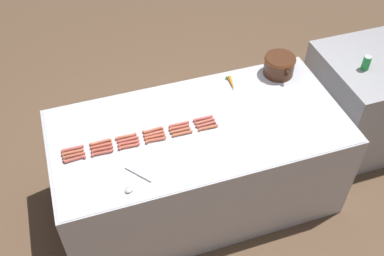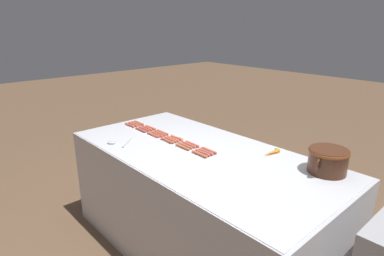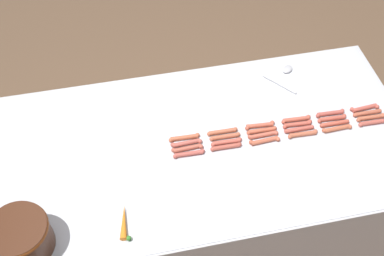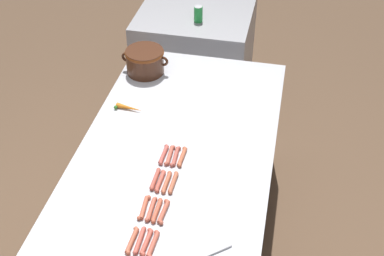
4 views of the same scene
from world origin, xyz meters
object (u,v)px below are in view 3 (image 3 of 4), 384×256
object	(u,v)px
hot_dog_2	(303,134)
hot_dog_23	(184,138)
hot_dog_18	(365,108)
hot_dog_19	(330,113)
hot_dog_11	(187,148)
hot_dog_21	(260,125)
hot_dog_15	(262,130)
carrot	(124,223)
hot_dog_12	(367,113)
hot_dog_14	(297,124)
hot_dog_16	(225,137)
hot_dog_17	(186,143)
hot_dog_10	(226,142)
hot_dog_8	(299,129)
hot_dog_5	(189,154)
bean_pot	(20,236)
hot_dog_7	(335,123)
hot_dog_4	(226,147)
hot_dog_3	(265,141)
hot_dog_1	(337,129)
hot_dog_0	(373,122)
hot_dog_22	(222,132)
hot_dog_13	(332,118)
serving_spoon	(285,74)
hot_dog_6	(371,117)
hot_dog_9	(263,135)
hot_dog_20	(296,119)

from	to	relation	value
hot_dog_2	hot_dog_23	bearing A→B (deg)	80.39
hot_dog_18	hot_dog_19	xyz separation A→B (m)	(0.00, 0.19, 0.00)
hot_dog_11	hot_dog_21	distance (m)	0.40
hot_dog_15	carrot	size ratio (longest dim) A/B	0.89
hot_dog_12	hot_dog_15	size ratio (longest dim) A/B	1.00
hot_dog_14	hot_dog_16	size ratio (longest dim) A/B	1.00
hot_dog_17	hot_dog_18	bearing A→B (deg)	-87.85
hot_dog_10	hot_dog_21	size ratio (longest dim) A/B	1.00
hot_dog_17	hot_dog_18	xyz separation A→B (m)	(0.04, -0.98, 0.00)
hot_dog_8	hot_dog_16	xyz separation A→B (m)	(0.03, 0.39, 0.00)
hot_dog_16	hot_dog_10	bearing A→B (deg)	178.01
hot_dog_15	hot_dog_21	distance (m)	0.03
hot_dog_19	hot_dog_5	bearing A→B (deg)	97.74
hot_dog_16	hot_dog_21	distance (m)	0.20
hot_dog_5	bean_pot	bearing A→B (deg)	112.75
hot_dog_5	hot_dog_14	bearing A→B (deg)	-83.15
hot_dog_7	carrot	size ratio (longest dim) A/B	0.89
hot_dog_4	hot_dog_3	bearing A→B (deg)	-90.71
hot_dog_1	hot_dog_4	world-z (taller)	same
hot_dog_3	carrot	world-z (taller)	carrot
hot_dog_15	hot_dog_18	bearing A→B (deg)	-86.49
hot_dog_0	hot_dog_15	xyz separation A→B (m)	(0.07, 0.58, 0.00)
hot_dog_22	hot_dog_13	bearing A→B (deg)	-93.07
hot_dog_1	hot_dog_4	bearing A→B (deg)	89.77
hot_dog_23	hot_dog_16	bearing A→B (deg)	-100.10
hot_dog_11	hot_dog_12	world-z (taller)	same
hot_dog_12	hot_dog_21	distance (m)	0.58
hot_dog_22	serving_spoon	size ratio (longest dim) A/B	0.69
hot_dog_16	serving_spoon	size ratio (longest dim) A/B	0.69
hot_dog_15	serving_spoon	world-z (taller)	hot_dog_15
hot_dog_4	hot_dog_2	bearing A→B (deg)	-90.11
hot_dog_3	hot_dog_11	world-z (taller)	same
hot_dog_17	hot_dog_10	bearing A→B (deg)	-99.83
hot_dog_16	hot_dog_21	world-z (taller)	same
hot_dog_0	hot_dog_14	size ratio (longest dim) A/B	1.00
hot_dog_1	serving_spoon	bearing A→B (deg)	16.95
hot_dog_5	serving_spoon	size ratio (longest dim) A/B	0.69
hot_dog_0	hot_dog_15	size ratio (longest dim) A/B	1.00
hot_dog_13	hot_dog_21	size ratio (longest dim) A/B	1.00
hot_dog_0	hot_dog_8	distance (m)	0.39
hot_dog_16	hot_dog_23	xyz separation A→B (m)	(0.04, 0.20, 0.00)
hot_dog_6	hot_dog_17	world-z (taller)	same
hot_dog_11	hot_dog_5	bearing A→B (deg)	-177.31
hot_dog_1	hot_dog_16	bearing A→B (deg)	83.45
hot_dog_7	hot_dog_0	bearing A→B (deg)	-99.78
hot_dog_4	hot_dog_9	xyz separation A→B (m)	(0.03, -0.20, 0.00)
hot_dog_1	hot_dog_10	distance (m)	0.58
carrot	hot_dog_21	bearing A→B (deg)	-61.04
hot_dog_7	hot_dog_18	size ratio (longest dim) A/B	1.00
hot_dog_9	hot_dog_20	world-z (taller)	same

